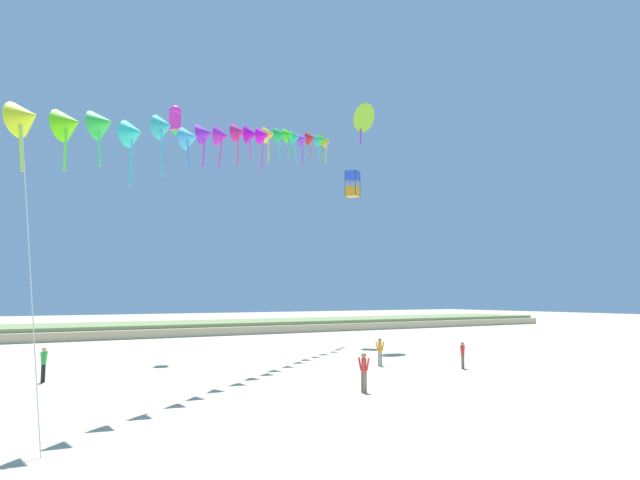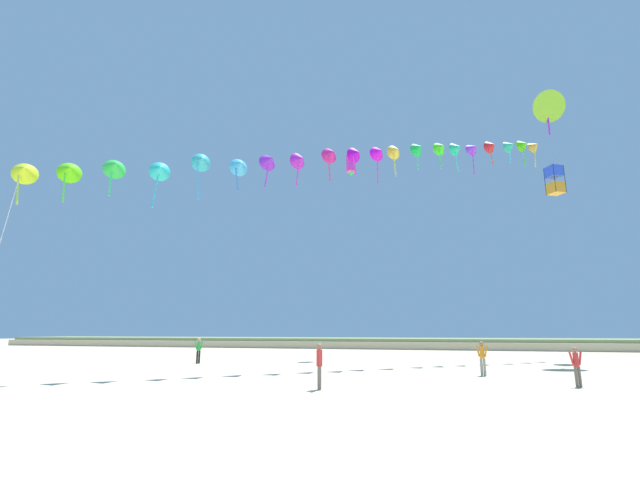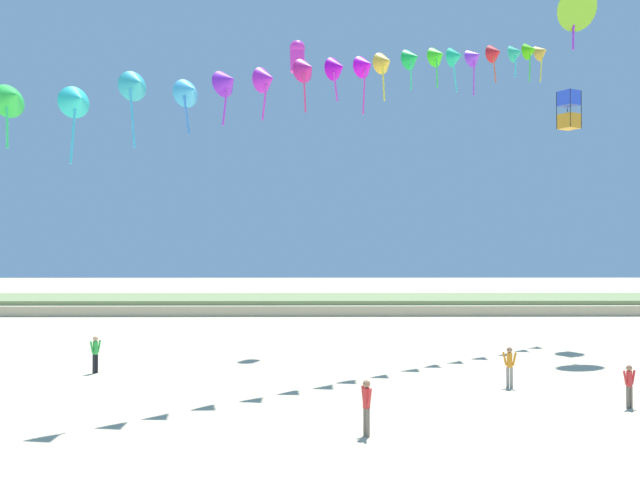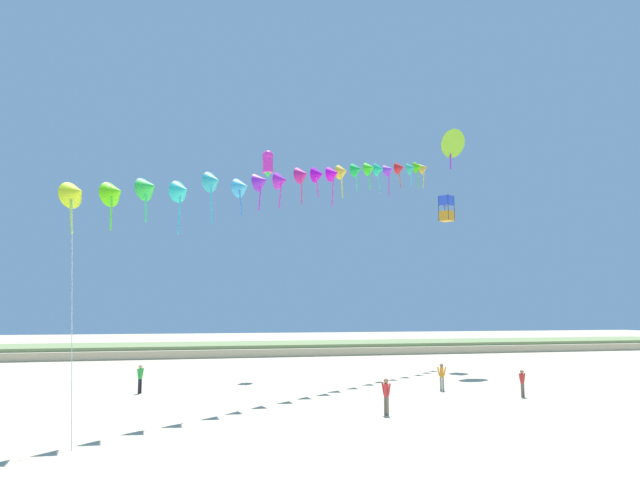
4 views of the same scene
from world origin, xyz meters
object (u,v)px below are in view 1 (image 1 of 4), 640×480
person_near_left (364,369)px  large_kite_mid_trail (175,120)px  large_kite_low_lead (353,184)px  large_kite_high_solo (361,117)px  person_near_right (44,362)px  person_far_left (463,353)px  person_mid_center (380,350)px

person_near_left → large_kite_mid_trail: large_kite_mid_trail is taller
large_kite_low_lead → large_kite_high_solo: (-0.45, -1.95, 5.59)m
person_near_right → large_kite_high_solo: size_ratio=0.45×
person_near_left → person_near_right: person_near_left is taller
person_far_left → large_kite_low_lead: size_ratio=0.66×
large_kite_high_solo → large_kite_low_lead: bearing=77.0°
large_kite_mid_trail → large_kite_high_solo: bearing=-2.6°
person_near_right → large_kite_mid_trail: size_ratio=0.74×
large_kite_low_lead → large_kite_mid_trail: bearing=-175.9°
person_far_left → large_kite_mid_trail: large_kite_mid_trail is taller
person_far_left → large_kite_low_lead: large_kite_low_lead is taller
person_near_right → person_mid_center: (18.02, -3.43, -0.02)m
large_kite_low_lead → large_kite_high_solo: bearing=-103.0°
large_kite_low_lead → large_kite_mid_trail: large_kite_mid_trail is taller
person_far_left → person_near_right: bearing=161.7°
person_near_right → person_near_left: bearing=-42.4°
person_near_left → large_kite_mid_trail: 25.60m
person_mid_center → large_kite_high_solo: 23.45m
person_mid_center → large_kite_mid_trail: 22.35m
person_near_right → large_kite_high_solo: (25.29, 8.38, 18.88)m
person_near_right → large_kite_mid_trail: large_kite_mid_trail is taller
person_near_left → person_near_right: size_ratio=1.00×
person_near_right → large_kite_high_solo: bearing=18.3°
person_far_left → large_kite_high_solo: bearing=75.3°
large_kite_high_solo → person_near_left: bearing=-125.8°
person_near_right → large_kite_high_solo: large_kite_high_solo is taller
person_near_left → person_far_left: size_ratio=1.11×
person_near_left → person_far_left: 10.29m
person_near_left → large_kite_low_lead: size_ratio=0.73×
person_near_left → large_kite_mid_trail: (-2.58, 19.72, 16.12)m
person_far_left → large_kite_mid_trail: bearing=127.1°
person_mid_center → person_far_left: size_ratio=1.08×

